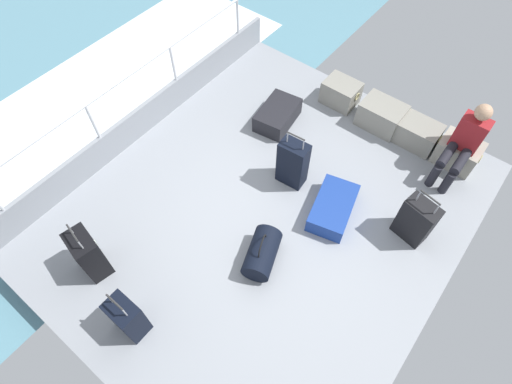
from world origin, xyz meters
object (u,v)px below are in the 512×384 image
object	(u,v)px
suitcase_0	(416,221)
suitcase_3	(293,163)
duffel_bag	(262,253)
cargo_crate_0	(341,93)
cargo_crate_3	(458,153)
passenger_seated	(464,142)
suitcase_2	(333,208)
cargo_crate_1	(381,115)
suitcase_1	(277,115)
suitcase_5	(127,317)
cargo_crate_2	(418,134)
suitcase_4	(89,254)

from	to	relation	value
suitcase_0	suitcase_3	size ratio (longest dim) A/B	0.93
duffel_bag	cargo_crate_0	bearing A→B (deg)	103.60
cargo_crate_3	suitcase_3	bearing A→B (deg)	-133.92
cargo_crate_3	suitcase_3	size ratio (longest dim) A/B	0.65
suitcase_0	passenger_seated	bearing A→B (deg)	91.33
suitcase_2	suitcase_3	world-z (taller)	suitcase_3
cargo_crate_0	cargo_crate_1	distance (m)	0.70
suitcase_1	suitcase_5	size ratio (longest dim) A/B	1.00
suitcase_5	duffel_bag	world-z (taller)	suitcase_5
cargo_crate_1	suitcase_0	xyz separation A→B (m)	(1.15, -1.37, 0.12)
cargo_crate_2	suitcase_4	size ratio (longest dim) A/B	0.71
cargo_crate_2	suitcase_0	xyz separation A→B (m)	(0.59, -1.38, 0.14)
suitcase_3	suitcase_4	world-z (taller)	suitcase_3
cargo_crate_0	suitcase_0	world-z (taller)	suitcase_0
suitcase_0	duffel_bag	distance (m)	1.81
cargo_crate_0	cargo_crate_2	world-z (taller)	cargo_crate_0
cargo_crate_3	duffel_bag	bearing A→B (deg)	-112.69
cargo_crate_1	cargo_crate_0	bearing A→B (deg)	176.05
cargo_crate_1	suitcase_5	xyz separation A→B (m)	(-0.63, -4.17, 0.09)
suitcase_3	suitcase_5	bearing A→B (deg)	-94.35
cargo_crate_1	cargo_crate_2	distance (m)	0.56
suitcase_4	suitcase_2	bearing A→B (deg)	52.79
duffel_bag	cargo_crate_3	bearing A→B (deg)	67.31
suitcase_3	cargo_crate_0	bearing A→B (deg)	99.38
cargo_crate_2	suitcase_2	size ratio (longest dim) A/B	0.68
passenger_seated	suitcase_3	bearing A→B (deg)	-137.29
cargo_crate_3	suitcase_3	distance (m)	2.25
suitcase_0	suitcase_2	distance (m)	0.96
suitcase_1	suitcase_2	world-z (taller)	suitcase_1
cargo_crate_0	cargo_crate_3	distance (m)	1.83
cargo_crate_0	suitcase_3	xyz separation A→B (m)	(0.27, -1.64, 0.17)
suitcase_1	cargo_crate_0	bearing A→B (deg)	61.66
cargo_crate_2	suitcase_0	bearing A→B (deg)	-66.87
suitcase_0	suitcase_5	size ratio (longest dim) A/B	1.07
cargo_crate_2	duffel_bag	size ratio (longest dim) A/B	0.89
cargo_crate_0	suitcase_4	bearing A→B (deg)	-100.71
suitcase_2	duffel_bag	xyz separation A→B (m)	(-0.30, -1.04, 0.05)
cargo_crate_0	passenger_seated	world-z (taller)	passenger_seated
cargo_crate_1	suitcase_0	size ratio (longest dim) A/B	0.79
passenger_seated	suitcase_1	size ratio (longest dim) A/B	1.42
cargo_crate_0	suitcase_4	xyz separation A→B (m)	(-0.76, -4.02, 0.14)
cargo_crate_2	duffel_bag	xyz separation A→B (m)	(-0.59, -2.75, -0.01)
suitcase_0	suitcase_1	size ratio (longest dim) A/B	1.07
cargo_crate_1	suitcase_1	xyz separation A→B (m)	(-1.19, -0.86, -0.06)
cargo_crate_1	suitcase_1	distance (m)	1.47
cargo_crate_3	suitcase_4	bearing A→B (deg)	-122.90
cargo_crate_2	cargo_crate_3	world-z (taller)	cargo_crate_3
suitcase_4	suitcase_0	bearing A→B (deg)	44.90
cargo_crate_0	cargo_crate_3	xyz separation A→B (m)	(1.82, -0.02, 0.00)
suitcase_0	suitcase_5	bearing A→B (deg)	-122.37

